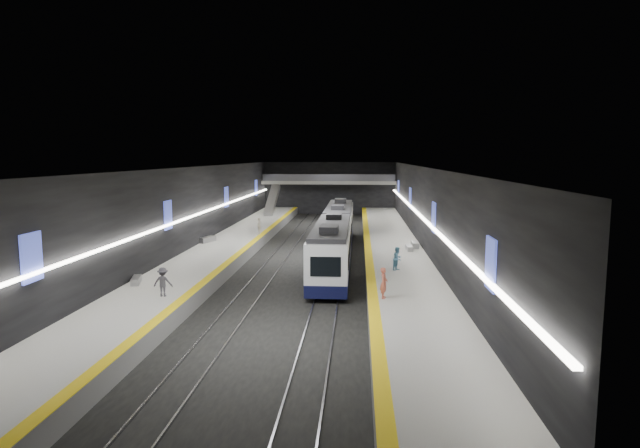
# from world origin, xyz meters

# --- Properties ---
(ground) EXTENTS (70.00, 70.00, 0.00)m
(ground) POSITION_xyz_m (0.00, 0.00, 0.00)
(ground) COLOR black
(ground) RESTS_ON ground
(ceiling) EXTENTS (20.00, 70.00, 0.04)m
(ceiling) POSITION_xyz_m (0.00, 0.00, 8.00)
(ceiling) COLOR beige
(ceiling) RESTS_ON wall_left
(wall_left) EXTENTS (0.04, 70.00, 8.00)m
(wall_left) POSITION_xyz_m (-10.00, 0.00, 4.00)
(wall_left) COLOR black
(wall_left) RESTS_ON ground
(wall_right) EXTENTS (0.04, 70.00, 8.00)m
(wall_right) POSITION_xyz_m (10.00, 0.00, 4.00)
(wall_right) COLOR black
(wall_right) RESTS_ON ground
(wall_back) EXTENTS (20.00, 0.04, 8.00)m
(wall_back) POSITION_xyz_m (0.00, 35.00, 4.00)
(wall_back) COLOR black
(wall_back) RESTS_ON ground
(wall_front) EXTENTS (20.00, 0.04, 8.00)m
(wall_front) POSITION_xyz_m (0.00, -35.00, 4.00)
(wall_front) COLOR black
(wall_front) RESTS_ON ground
(platform_left) EXTENTS (5.00, 70.00, 1.00)m
(platform_left) POSITION_xyz_m (-7.50, 0.00, 0.50)
(platform_left) COLOR slate
(platform_left) RESTS_ON ground
(tile_surface_left) EXTENTS (5.00, 70.00, 0.02)m
(tile_surface_left) POSITION_xyz_m (-7.50, 0.00, 1.01)
(tile_surface_left) COLOR #B6B6B1
(tile_surface_left) RESTS_ON platform_left
(tactile_strip_left) EXTENTS (0.60, 70.00, 0.02)m
(tactile_strip_left) POSITION_xyz_m (-5.30, 0.00, 1.02)
(tactile_strip_left) COLOR yellow
(tactile_strip_left) RESTS_ON platform_left
(platform_right) EXTENTS (5.00, 70.00, 1.00)m
(platform_right) POSITION_xyz_m (7.50, 0.00, 0.50)
(platform_right) COLOR slate
(platform_right) RESTS_ON ground
(tile_surface_right) EXTENTS (5.00, 70.00, 0.02)m
(tile_surface_right) POSITION_xyz_m (7.50, 0.00, 1.01)
(tile_surface_right) COLOR #B6B6B1
(tile_surface_right) RESTS_ON platform_right
(tactile_strip_right) EXTENTS (0.60, 70.00, 0.02)m
(tactile_strip_right) POSITION_xyz_m (5.30, 0.00, 1.02)
(tactile_strip_right) COLOR yellow
(tactile_strip_right) RESTS_ON platform_right
(rails) EXTENTS (6.52, 70.00, 0.12)m
(rails) POSITION_xyz_m (-0.00, 0.00, 0.06)
(rails) COLOR gray
(rails) RESTS_ON ground
(train) EXTENTS (2.69, 30.05, 3.60)m
(train) POSITION_xyz_m (2.50, -0.80, 2.20)
(train) COLOR black
(train) RESTS_ON ground
(ad_posters) EXTENTS (19.94, 53.50, 2.20)m
(ad_posters) POSITION_xyz_m (-0.00, 1.00, 4.50)
(ad_posters) COLOR #4656D2
(ad_posters) RESTS_ON wall_left
(cove_light_left) EXTENTS (0.25, 68.60, 0.12)m
(cove_light_left) POSITION_xyz_m (-9.80, 0.00, 3.80)
(cove_light_left) COLOR white
(cove_light_left) RESTS_ON wall_left
(cove_light_right) EXTENTS (0.25, 68.60, 0.12)m
(cove_light_right) POSITION_xyz_m (9.80, 0.00, 3.80)
(cove_light_right) COLOR white
(cove_light_right) RESTS_ON wall_right
(mezzanine_bridge) EXTENTS (20.00, 3.00, 1.50)m
(mezzanine_bridge) POSITION_xyz_m (0.00, 32.93, 5.04)
(mezzanine_bridge) COLOR gray
(mezzanine_bridge) RESTS_ON wall_left
(escalator) EXTENTS (1.20, 7.50, 3.92)m
(escalator) POSITION_xyz_m (-7.50, 26.00, 2.90)
(escalator) COLOR #99999E
(escalator) RESTS_ON platform_left
(bench_left_near) EXTENTS (0.92, 1.77, 0.42)m
(bench_left_near) POSITION_xyz_m (-9.41, -15.37, 1.21)
(bench_left_near) COLOR #99999E
(bench_left_near) RESTS_ON platform_left
(bench_left_far) EXTENTS (1.21, 2.14, 0.50)m
(bench_left_far) POSITION_xyz_m (-9.50, 0.82, 1.25)
(bench_left_far) COLOR #99999E
(bench_left_far) RESTS_ON platform_left
(bench_right_near) EXTENTS (0.53, 1.71, 0.41)m
(bench_right_near) POSITION_xyz_m (8.76, -2.21, 1.21)
(bench_right_near) COLOR #99999E
(bench_right_near) RESTS_ON platform_right
(bench_right_far) EXTENTS (0.58, 2.04, 0.50)m
(bench_right_far) POSITION_xyz_m (9.40, -0.59, 1.25)
(bench_right_far) COLOR #99999E
(bench_right_far) RESTS_ON platform_right
(passenger_right_a) EXTENTS (0.52, 0.70, 1.75)m
(passenger_right_a) POSITION_xyz_m (5.89, -17.80, 1.87)
(passenger_right_a) COLOR #D2644E
(passenger_right_a) RESTS_ON platform_right
(passenger_right_b) EXTENTS (0.96, 1.01, 1.65)m
(passenger_right_b) POSITION_xyz_m (7.19, -10.28, 1.82)
(passenger_right_b) COLOR #528DB3
(passenger_right_b) RESTS_ON platform_right
(passenger_left_a) EXTENTS (0.51, 1.04, 1.73)m
(passenger_left_a) POSITION_xyz_m (-5.60, 5.91, 1.86)
(passenger_left_a) COLOR silver
(passenger_left_a) RESTS_ON platform_left
(passenger_left_b) EXTENTS (1.10, 0.67, 1.66)m
(passenger_left_b) POSITION_xyz_m (-6.59, -18.29, 1.83)
(passenger_left_b) COLOR #414047
(passenger_left_b) RESTS_ON platform_left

